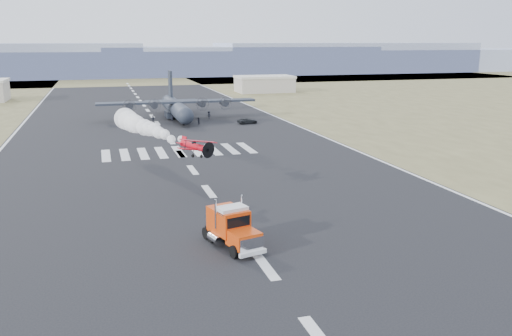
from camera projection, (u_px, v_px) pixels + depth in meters
name	position (u px, v px, depth m)	size (l,w,h in m)	color
ground	(265.00, 266.00, 45.52)	(500.00, 500.00, 0.00)	black
scrub_far	(124.00, 80.00, 260.45)	(500.00, 80.00, 0.00)	brown
runway_markings	(171.00, 141.00, 101.59)	(60.00, 260.00, 0.01)	silver
ridge_seg_d	(121.00, 63.00, 286.99)	(150.00, 50.00, 13.00)	#8C96B2
ridge_seg_e	(239.00, 60.00, 304.42)	(150.00, 50.00, 15.00)	#8C96B2
ridge_seg_f	(345.00, 57.00, 321.84)	(150.00, 50.00, 17.00)	#8C96B2
ridge_seg_g	(440.00, 60.00, 339.95)	(150.00, 50.00, 13.00)	#8C96B2
hangar_right	(264.00, 84.00, 197.49)	(20.50, 12.50, 5.90)	#A29C90
semi_truck	(232.00, 226.00, 49.58)	(4.55, 8.65, 3.80)	black
aerobatic_biplane	(195.00, 146.00, 65.60)	(5.47, 5.16, 2.62)	red
smoke_trail	(134.00, 123.00, 82.91)	(8.63, 24.65, 3.48)	white
transport_aircraft	(176.00, 107.00, 130.72)	(37.54, 30.96, 10.88)	#232934
support_vehicle	(247.00, 121.00, 122.88)	(2.08, 4.51, 1.25)	black
crew_a	(172.00, 119.00, 125.11)	(0.61, 0.50, 1.66)	black
crew_b	(153.00, 119.00, 125.14)	(0.76, 0.47, 1.57)	black
crew_c	(209.00, 115.00, 130.22)	(1.20, 0.56, 1.86)	black
crew_d	(128.00, 119.00, 124.52)	(0.92, 0.47, 1.56)	black
crew_e	(132.00, 123.00, 118.21)	(0.84, 0.51, 1.71)	black
crew_f	(140.00, 120.00, 122.77)	(1.62, 0.52, 1.74)	black
crew_g	(129.00, 123.00, 117.82)	(0.66, 0.54, 1.80)	black
crew_h	(198.00, 121.00, 122.00)	(0.76, 0.47, 1.55)	black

